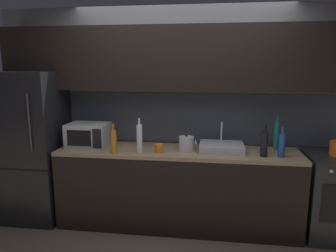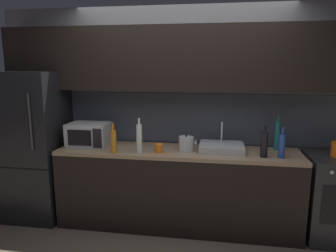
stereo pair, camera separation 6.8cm
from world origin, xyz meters
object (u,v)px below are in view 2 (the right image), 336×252
object	(u,v)px
microwave	(89,135)
wine_bottle_blue	(282,146)
kettle	(186,144)
wine_bottle_teal	(277,135)
oven_range	(334,198)
mug_orange	(159,148)
wine_bottle_amber	(113,141)
refrigerator	(35,146)
wine_bottle_clear	(139,138)
wine_bottle_dark	(264,144)

from	to	relation	value
microwave	wine_bottle_blue	world-z (taller)	wine_bottle_blue
kettle	wine_bottle_teal	distance (m)	1.01
oven_range	wine_bottle_teal	xyz separation A→B (m)	(-0.59, 0.18, 0.61)
mug_orange	wine_bottle_amber	bearing A→B (deg)	-169.57
refrigerator	oven_range	bearing A→B (deg)	-0.02
wine_bottle_amber	oven_range	bearing A→B (deg)	5.38
oven_range	wine_bottle_amber	world-z (taller)	wine_bottle_amber
wine_bottle_amber	wine_bottle_teal	distance (m)	1.80
refrigerator	wine_bottle_teal	xyz separation A→B (m)	(2.81, 0.18, 0.18)
mug_orange	oven_range	bearing A→B (deg)	4.08
wine_bottle_clear	wine_bottle_teal	bearing A→B (deg)	13.25
wine_bottle_dark	wine_bottle_amber	size ratio (longest dim) A/B	1.04
microwave	wine_bottle_clear	world-z (taller)	wine_bottle_clear
wine_bottle_teal	mug_orange	size ratio (longest dim) A/B	4.11
microwave	wine_bottle_teal	xyz separation A→B (m)	(2.13, 0.16, 0.03)
oven_range	kettle	xyz separation A→B (m)	(-1.58, -0.03, 0.53)
wine_bottle_teal	mug_orange	xyz separation A→B (m)	(-1.28, -0.31, -0.12)
oven_range	wine_bottle_clear	bearing A→B (deg)	-175.31
wine_bottle_dark	mug_orange	xyz separation A→B (m)	(-1.09, -0.00, -0.09)
kettle	mug_orange	xyz separation A→B (m)	(-0.29, -0.10, -0.03)
wine_bottle_clear	wine_bottle_teal	distance (m)	1.52
refrigerator	wine_bottle_amber	xyz separation A→B (m)	(1.06, -0.22, 0.15)
refrigerator	microwave	bearing A→B (deg)	1.55
kettle	wine_bottle_teal	world-z (taller)	wine_bottle_teal
wine_bottle_clear	wine_bottle_dark	bearing A→B (deg)	1.69
wine_bottle_dark	wine_bottle_amber	xyz separation A→B (m)	(-1.57, -0.09, -0.01)
kettle	wine_bottle_clear	size ratio (longest dim) A/B	0.53
refrigerator	microwave	xyz separation A→B (m)	(0.68, 0.02, 0.16)
microwave	mug_orange	size ratio (longest dim) A/B	4.92
refrigerator	wine_bottle_amber	distance (m)	1.09
wine_bottle_blue	wine_bottle_teal	xyz separation A→B (m)	(0.01, 0.31, 0.04)
wine_bottle_teal	mug_orange	distance (m)	1.32
oven_range	wine_bottle_teal	bearing A→B (deg)	163.16
wine_bottle_clear	wine_bottle_blue	xyz separation A→B (m)	(1.47, 0.04, -0.03)
wine_bottle_teal	mug_orange	world-z (taller)	wine_bottle_teal
wine_bottle_clear	mug_orange	world-z (taller)	wine_bottle_clear
wine_bottle_amber	wine_bottle_dark	bearing A→B (deg)	3.25
microwave	wine_bottle_clear	xyz separation A→B (m)	(0.65, -0.19, 0.02)
oven_range	microwave	bearing A→B (deg)	179.59
wine_bottle_blue	kettle	bearing A→B (deg)	174.06
refrigerator	oven_range	distance (m)	3.42
wine_bottle_dark	wine_bottle_teal	bearing A→B (deg)	59.76
microwave	wine_bottle_amber	size ratio (longest dim) A/B	1.45
wine_bottle_blue	refrigerator	bearing A→B (deg)	177.22
wine_bottle_teal	refrigerator	bearing A→B (deg)	-176.38
oven_range	kettle	size ratio (longest dim) A/B	4.54
wine_bottle_blue	wine_bottle_teal	world-z (taller)	wine_bottle_teal
kettle	wine_bottle_teal	xyz separation A→B (m)	(0.99, 0.21, 0.08)
oven_range	wine_bottle_teal	size ratio (longest dim) A/B	2.34
oven_range	mug_orange	xyz separation A→B (m)	(-1.87, -0.13, 0.50)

